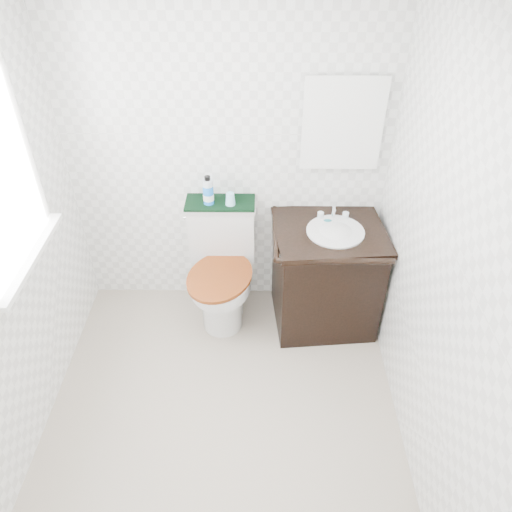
{
  "coord_description": "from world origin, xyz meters",
  "views": [
    {
      "loc": [
        0.23,
        -1.86,
        2.73
      ],
      "look_at": [
        0.2,
        0.75,
        0.71
      ],
      "focal_mm": 35.0,
      "sensor_mm": 36.0,
      "label": 1
    }
  ],
  "objects_px": {
    "toilet": "(222,272)",
    "mouthwash_bottle": "(208,191)",
    "vanity": "(326,274)",
    "trash_bin": "(224,313)",
    "cup": "(230,199)"
  },
  "relations": [
    {
      "from": "toilet",
      "to": "vanity",
      "type": "relative_size",
      "value": 0.98
    },
    {
      "from": "trash_bin",
      "to": "vanity",
      "type": "bearing_deg",
      "value": 7.94
    },
    {
      "from": "mouthwash_bottle",
      "to": "cup",
      "type": "distance_m",
      "value": 0.16
    },
    {
      "from": "toilet",
      "to": "cup",
      "type": "height_order",
      "value": "cup"
    },
    {
      "from": "trash_bin",
      "to": "cup",
      "type": "distance_m",
      "value": 0.87
    },
    {
      "from": "vanity",
      "to": "mouthwash_bottle",
      "type": "bearing_deg",
      "value": 168.66
    },
    {
      "from": "vanity",
      "to": "trash_bin",
      "type": "xyz_separation_m",
      "value": [
        -0.74,
        -0.1,
        -0.3
      ]
    },
    {
      "from": "trash_bin",
      "to": "mouthwash_bottle",
      "type": "distance_m",
      "value": 0.92
    },
    {
      "from": "toilet",
      "to": "trash_bin",
      "type": "xyz_separation_m",
      "value": [
        0.01,
        -0.16,
        -0.26
      ]
    },
    {
      "from": "trash_bin",
      "to": "cup",
      "type": "relative_size",
      "value": 3.03
    },
    {
      "from": "toilet",
      "to": "mouthwash_bottle",
      "type": "xyz_separation_m",
      "value": [
        -0.07,
        0.11,
        0.62
      ]
    },
    {
      "from": "trash_bin",
      "to": "toilet",
      "type": "bearing_deg",
      "value": 94.24
    },
    {
      "from": "trash_bin",
      "to": "cup",
      "type": "xyz_separation_m",
      "value": [
        0.06,
        0.26,
        0.83
      ]
    },
    {
      "from": "toilet",
      "to": "vanity",
      "type": "distance_m",
      "value": 0.76
    },
    {
      "from": "mouthwash_bottle",
      "to": "toilet",
      "type": "bearing_deg",
      "value": -54.95
    }
  ]
}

